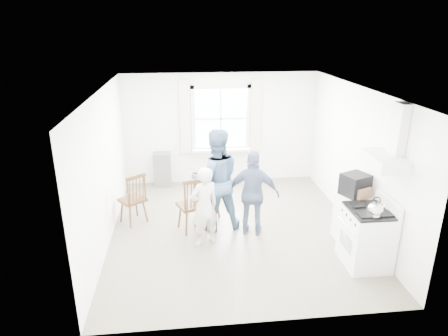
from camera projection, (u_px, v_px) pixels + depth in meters
room_shell at (235, 164)px, 7.05m from camera, size 4.62×5.12×2.64m
window_assembly at (221, 123)px, 9.28m from camera, size 1.88×0.24×1.70m
range_hood at (389, 150)px, 5.80m from camera, size 0.45×0.76×0.94m
shelf_unit at (162, 169)px, 9.39m from camera, size 0.40×0.30×0.80m
gas_stove at (366, 237)px, 6.26m from camera, size 0.68×0.76×1.12m
kettle at (375, 210)px, 5.86m from camera, size 0.23×0.23×0.32m
low_cabinet at (352, 218)px, 6.94m from camera, size 0.50×0.55×0.90m
stereo_stack at (355, 185)px, 6.70m from camera, size 0.52×0.50×0.37m
cardboard_box at (362, 193)px, 6.62m from camera, size 0.34×0.29×0.18m
windsor_chair_a at (194, 199)px, 7.17m from camera, size 0.59×0.58×1.08m
windsor_chair_b at (206, 192)px, 7.44m from camera, size 0.56×0.56×1.11m
windsor_chair_c at (135, 194)px, 7.48m from camera, size 0.60×0.59×1.02m
person_left at (204, 207)px, 6.76m from camera, size 0.68×0.68×1.42m
person_mid at (216, 180)px, 7.26m from camera, size 1.01×1.01×1.90m
person_right at (253, 194)px, 7.09m from camera, size 1.14×1.14×1.57m
potted_plant at (219, 141)px, 9.34m from camera, size 0.25×0.25×0.36m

